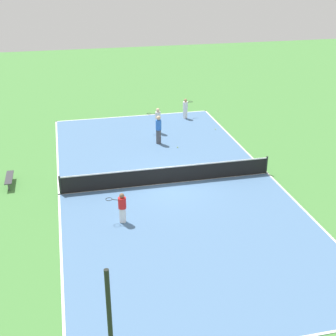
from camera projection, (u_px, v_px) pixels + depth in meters
The scene contains 11 objects.
ground_plane at pixel (168, 184), 24.62m from camera, with size 80.00×80.00×0.00m, color #47843D.
court_surface at pixel (168, 183), 24.62m from camera, with size 11.36×23.23×0.02m.
tennis_net at pixel (168, 174), 24.40m from camera, with size 11.16×0.10×1.00m.
bench at pixel (9, 178), 24.33m from camera, with size 0.36×1.67×0.45m.
player_coach_red at pixel (122, 206), 20.70m from camera, with size 0.99×0.67×1.45m.
player_near_blue at pixel (159, 128), 29.36m from camera, with size 0.51×0.51×1.84m.
player_near_white at pixel (185, 107), 34.02m from camera, with size 0.95×0.81×1.48m.
player_far_white at pixel (158, 119), 31.19m from camera, with size 0.99×0.62×1.71m.
tennis_ball_far_baseline at pixel (178, 147), 29.12m from camera, with size 0.07×0.07×0.07m, color #CCE033.
tennis_ball_left_sideline at pixel (157, 139), 30.37m from camera, with size 0.07×0.07×0.07m, color #CCE033.
tennis_ball_midcourt at pixel (215, 129), 32.15m from camera, with size 0.07×0.07×0.07m, color #CCE033.
Camera 1 is at (4.95, 21.49, 10.98)m, focal length 50.00 mm.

